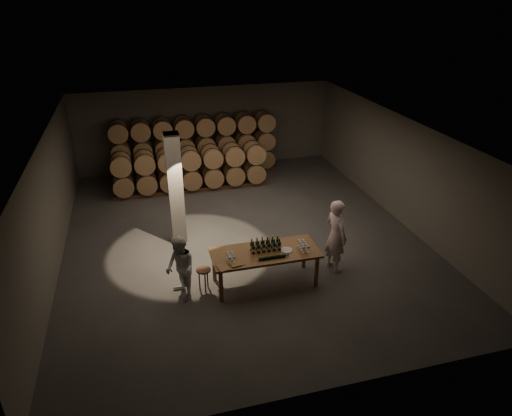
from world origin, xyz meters
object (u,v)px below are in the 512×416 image
object	(u,v)px
bottle_cluster	(266,246)
person_woman	(180,268)
stool	(204,273)
plate	(286,250)
notebook_near	(236,265)
person_man	(336,235)
tasting_table	(265,255)

from	to	relation	value
bottle_cluster	person_woman	distance (m)	2.08
stool	person_woman	world-z (taller)	person_woman
plate	notebook_near	size ratio (longest dim) A/B	1.32
stool	bottle_cluster	bearing A→B (deg)	-2.02
stool	person_woman	xyz separation A→B (m)	(-0.55, -0.15, 0.33)
bottle_cluster	person_man	size ratio (longest dim) A/B	0.38
person_man	person_woman	world-z (taller)	person_man
tasting_table	person_woman	size ratio (longest dim) A/B	1.62
bottle_cluster	person_woman	world-z (taller)	person_woman
plate	notebook_near	bearing A→B (deg)	-166.61
bottle_cluster	stool	size ratio (longest dim) A/B	1.26
plate	stool	size ratio (longest dim) A/B	0.51
bottle_cluster	tasting_table	bearing A→B (deg)	-114.86
notebook_near	person_woman	size ratio (longest dim) A/B	0.14
bottle_cluster	person_man	distance (m)	1.88
stool	person_woman	bearing A→B (deg)	-164.90
plate	person_man	size ratio (longest dim) A/B	0.15
tasting_table	person_man	distance (m)	1.92
plate	person_woman	bearing A→B (deg)	179.01
bottle_cluster	plate	xyz separation A→B (m)	(0.49, -0.14, -0.11)
stool	plate	bearing A→B (deg)	-5.45
tasting_table	stool	distance (m)	1.53
stool	person_man	distance (m)	3.44
person_man	bottle_cluster	bearing A→B (deg)	78.01
stool	person_man	world-z (taller)	person_man
bottle_cluster	notebook_near	size ratio (longest dim) A/B	3.27
person_man	plate	bearing A→B (deg)	84.73
notebook_near	stool	bearing A→B (deg)	135.58
stool	person_man	bearing A→B (deg)	0.90
plate	notebook_near	distance (m)	1.37
stool	tasting_table	bearing A→B (deg)	-4.52
tasting_table	plate	distance (m)	0.53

